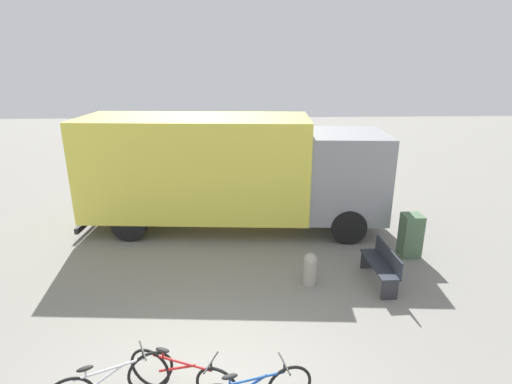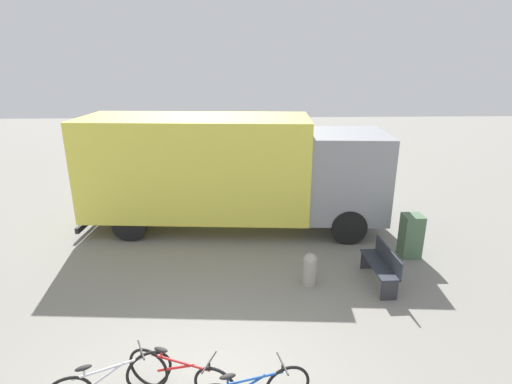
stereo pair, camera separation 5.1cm
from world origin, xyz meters
TOP-DOWN VIEW (x-y plane):
  - delivery_truck at (0.30, 6.67)m, footprint 8.57×2.93m
  - park_bench at (3.67, 3.37)m, footprint 0.44×1.42m
  - bicycle_near at (-1.24, 0.31)m, footprint 1.63×0.78m
  - bicycle_middle at (-0.25, 0.40)m, footprint 1.65×0.73m
  - bollard_near_bench at (2.11, 3.36)m, footprint 0.30×0.30m
  - utility_box at (4.82, 4.62)m, footprint 0.47×0.46m

SIDE VIEW (x-z plane):
  - bicycle_near at x=-1.24m, z-range -0.02..0.74m
  - bicycle_middle at x=-0.25m, z-range -0.02..0.74m
  - bollard_near_bench at x=2.11m, z-range 0.03..0.78m
  - park_bench at x=3.67m, z-range 0.04..0.87m
  - utility_box at x=4.82m, z-range 0.00..1.08m
  - delivery_truck at x=0.30m, z-range 0.16..3.36m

